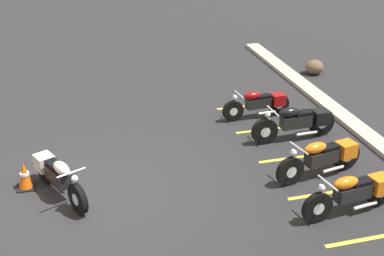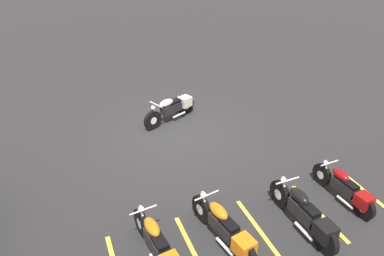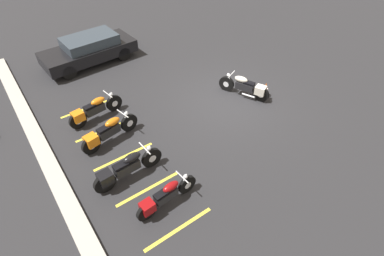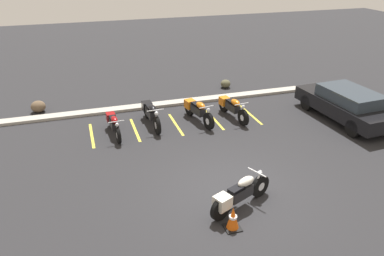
{
  "view_description": "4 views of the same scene",
  "coord_description": "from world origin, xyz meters",
  "px_view_note": "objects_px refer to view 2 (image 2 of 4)",
  "views": [
    {
      "loc": [
        9.8,
        -0.65,
        6.13
      ],
      "look_at": [
        -1.27,
        2.37,
        0.62
      ],
      "focal_mm": 50.0,
      "sensor_mm": 36.0,
      "label": 1
    },
    {
      "loc": [
        3.33,
        9.96,
        6.2
      ],
      "look_at": [
        0.1,
        1.67,
        1.07
      ],
      "focal_mm": 35.0,
      "sensor_mm": 36.0,
      "label": 2
    },
    {
      "loc": [
        -7.12,
        6.95,
        7.25
      ],
      "look_at": [
        -0.9,
        2.43,
        0.45
      ],
      "focal_mm": 28.0,
      "sensor_mm": 36.0,
      "label": 3
    },
    {
      "loc": [
        -3.75,
        -8.14,
        6.19
      ],
      "look_at": [
        -0.25,
        2.91,
        0.68
      ],
      "focal_mm": 35.0,
      "sensor_mm": 36.0,
      "label": 4
    }
  ],
  "objects_px": {
    "parked_bike_1": "(305,214)",
    "parked_bike_2": "(225,229)",
    "parked_bike_0": "(346,189)",
    "parked_bike_3": "(158,245)",
    "traffic_cone": "(178,102)",
    "motorcycle_cream_featured": "(172,108)"
  },
  "relations": [
    {
      "from": "parked_bike_1",
      "to": "parked_bike_3",
      "type": "height_order",
      "value": "parked_bike_1"
    },
    {
      "from": "parked_bike_1",
      "to": "parked_bike_3",
      "type": "xyz_separation_m",
      "value": [
        3.27,
        -0.33,
        -0.02
      ]
    },
    {
      "from": "parked_bike_1",
      "to": "parked_bike_3",
      "type": "distance_m",
      "value": 3.29
    },
    {
      "from": "motorcycle_cream_featured",
      "to": "parked_bike_2",
      "type": "relative_size",
      "value": 0.93
    },
    {
      "from": "parked_bike_0",
      "to": "parked_bike_1",
      "type": "height_order",
      "value": "parked_bike_1"
    },
    {
      "from": "parked_bike_1",
      "to": "parked_bike_2",
      "type": "distance_m",
      "value": 1.84
    },
    {
      "from": "motorcycle_cream_featured",
      "to": "traffic_cone",
      "type": "distance_m",
      "value": 0.82
    },
    {
      "from": "motorcycle_cream_featured",
      "to": "parked_bike_3",
      "type": "distance_m",
      "value": 6.04
    },
    {
      "from": "parked_bike_0",
      "to": "parked_bike_3",
      "type": "xyz_separation_m",
      "value": [
        4.77,
        0.09,
        0.04
      ]
    },
    {
      "from": "parked_bike_3",
      "to": "traffic_cone",
      "type": "distance_m",
      "value": 6.83
    },
    {
      "from": "parked_bike_3",
      "to": "parked_bike_0",
      "type": "bearing_deg",
      "value": -96.69
    },
    {
      "from": "motorcycle_cream_featured",
      "to": "parked_bike_0",
      "type": "relative_size",
      "value": 1.03
    },
    {
      "from": "parked_bike_2",
      "to": "traffic_cone",
      "type": "bearing_deg",
      "value": -21.59
    },
    {
      "from": "parked_bike_3",
      "to": "traffic_cone",
      "type": "xyz_separation_m",
      "value": [
        -2.65,
        -6.3,
        -0.16
      ]
    },
    {
      "from": "parked_bike_1",
      "to": "traffic_cone",
      "type": "bearing_deg",
      "value": 2.84
    },
    {
      "from": "parked_bike_0",
      "to": "parked_bike_2",
      "type": "relative_size",
      "value": 0.9
    },
    {
      "from": "motorcycle_cream_featured",
      "to": "parked_bike_0",
      "type": "bearing_deg",
      "value": 91.19
    },
    {
      "from": "parked_bike_0",
      "to": "traffic_cone",
      "type": "relative_size",
      "value": 3.2
    },
    {
      "from": "parked_bike_1",
      "to": "parked_bike_2",
      "type": "xyz_separation_m",
      "value": [
        1.82,
        -0.25,
        -0.01
      ]
    },
    {
      "from": "motorcycle_cream_featured",
      "to": "parked_bike_3",
      "type": "bearing_deg",
      "value": 44.91
    },
    {
      "from": "traffic_cone",
      "to": "motorcycle_cream_featured",
      "type": "bearing_deg",
      "value": 56.72
    },
    {
      "from": "motorcycle_cream_featured",
      "to": "traffic_cone",
      "type": "relative_size",
      "value": 3.29
    }
  ]
}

